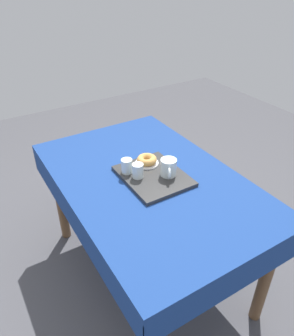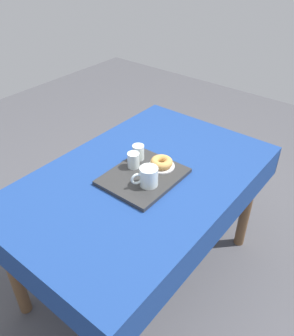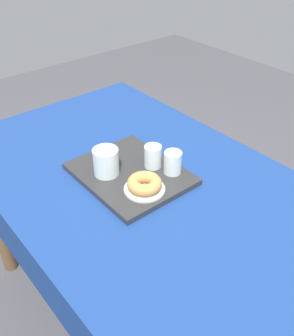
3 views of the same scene
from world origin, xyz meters
name	(u,v)px [view 1 (image 1 of 3)]	position (x,y,z in m)	size (l,w,h in m)	color
ground_plane	(149,270)	(0.00, 0.00, 0.00)	(6.00, 6.00, 0.00)	#47474C
dining_table	(149,192)	(0.00, 0.00, 0.65)	(1.38, 0.89, 0.75)	navy
serving_tray	(153,176)	(-0.01, -0.02, 0.76)	(0.38, 0.31, 0.02)	#2D2D2D
tea_mug_left	(168,168)	(-0.05, -0.09, 0.81)	(0.12, 0.09, 0.09)	silver
water_glass_near	(127,167)	(0.08, 0.09, 0.80)	(0.06, 0.06, 0.08)	silver
water_glass_far	(138,171)	(0.01, 0.06, 0.80)	(0.06, 0.06, 0.08)	silver
donut_plate_left	(147,163)	(0.10, -0.05, 0.77)	(0.13, 0.13, 0.01)	silver
sugar_donut_left	(147,160)	(0.10, -0.05, 0.80)	(0.11, 0.11, 0.04)	tan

